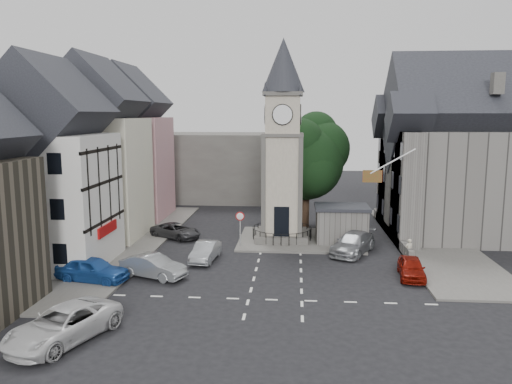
# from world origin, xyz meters

# --- Properties ---
(ground) EXTENTS (120.00, 120.00, 0.00)m
(ground) POSITION_xyz_m (0.00, 0.00, 0.00)
(ground) COLOR black
(ground) RESTS_ON ground
(pavement_west) EXTENTS (6.00, 30.00, 0.14)m
(pavement_west) POSITION_xyz_m (-12.50, 6.00, 0.07)
(pavement_west) COLOR #595651
(pavement_west) RESTS_ON ground
(pavement_east) EXTENTS (6.00, 26.00, 0.14)m
(pavement_east) POSITION_xyz_m (12.00, 8.00, 0.07)
(pavement_east) COLOR #595651
(pavement_east) RESTS_ON ground
(central_island) EXTENTS (10.00, 8.00, 0.16)m
(central_island) POSITION_xyz_m (1.50, 8.00, 0.08)
(central_island) COLOR #595651
(central_island) RESTS_ON ground
(road_markings) EXTENTS (20.00, 8.00, 0.01)m
(road_markings) POSITION_xyz_m (0.00, -5.50, 0.01)
(road_markings) COLOR silver
(road_markings) RESTS_ON ground
(clock_tower) EXTENTS (4.86, 4.86, 16.25)m
(clock_tower) POSITION_xyz_m (0.00, 7.99, 8.12)
(clock_tower) COLOR #4C4944
(clock_tower) RESTS_ON ground
(stone_shelter) EXTENTS (4.30, 3.30, 3.08)m
(stone_shelter) POSITION_xyz_m (4.80, 7.50, 1.55)
(stone_shelter) COLOR #5C5955
(stone_shelter) RESTS_ON ground
(town_tree) EXTENTS (7.20, 7.20, 10.80)m
(town_tree) POSITION_xyz_m (2.00, 13.00, 6.97)
(town_tree) COLOR black
(town_tree) RESTS_ON ground
(warning_sign_post) EXTENTS (0.70, 0.19, 2.85)m
(warning_sign_post) POSITION_xyz_m (-3.20, 5.43, 2.03)
(warning_sign_post) COLOR black
(warning_sign_post) RESTS_ON ground
(terrace_pink) EXTENTS (8.10, 7.60, 12.80)m
(terrace_pink) POSITION_xyz_m (-15.50, 16.00, 6.58)
(terrace_pink) COLOR #C5878D
(terrace_pink) RESTS_ON ground
(terrace_cream) EXTENTS (8.10, 7.60, 12.80)m
(terrace_cream) POSITION_xyz_m (-15.50, 8.00, 6.58)
(terrace_cream) COLOR #EBE4C4
(terrace_cream) RESTS_ON ground
(terrace_tudor) EXTENTS (8.10, 7.60, 12.00)m
(terrace_tudor) POSITION_xyz_m (-15.50, 0.00, 6.19)
(terrace_tudor) COLOR silver
(terrace_tudor) RESTS_ON ground
(backdrop_west) EXTENTS (20.00, 10.00, 8.00)m
(backdrop_west) POSITION_xyz_m (-12.00, 28.00, 4.00)
(backdrop_west) COLOR #4C4944
(backdrop_west) RESTS_ON ground
(east_building) EXTENTS (14.40, 11.40, 12.60)m
(east_building) POSITION_xyz_m (15.59, 11.00, 6.26)
(east_building) COLOR #5C5955
(east_building) RESTS_ON ground
(east_boundary_wall) EXTENTS (0.40, 16.00, 0.90)m
(east_boundary_wall) POSITION_xyz_m (9.20, 10.00, 0.45)
(east_boundary_wall) COLOR #5C5955
(east_boundary_wall) RESTS_ON ground
(flagpole) EXTENTS (3.68, 0.10, 2.74)m
(flagpole) POSITION_xyz_m (8.00, 4.00, 7.00)
(flagpole) COLOR white
(flagpole) RESTS_ON ground
(car_west_blue) EXTENTS (4.89, 2.72, 1.57)m
(car_west_blue) POSITION_xyz_m (-11.50, -3.26, 0.79)
(car_west_blue) COLOR #1D4DA0
(car_west_blue) RESTS_ON ground
(car_west_silver) EXTENTS (4.68, 3.03, 1.46)m
(car_west_silver) POSITION_xyz_m (-7.95, -2.18, 0.73)
(car_west_silver) COLOR #909497
(car_west_silver) RESTS_ON ground
(car_west_grey) EXTENTS (4.93, 3.95, 1.25)m
(car_west_grey) POSITION_xyz_m (-8.94, 8.00, 0.62)
(car_west_grey) COLOR #323235
(car_west_grey) RESTS_ON ground
(car_island_silver) EXTENTS (1.81, 4.18, 1.34)m
(car_island_silver) POSITION_xyz_m (-5.27, 1.77, 0.67)
(car_island_silver) COLOR #A0A4A9
(car_island_silver) RESTS_ON ground
(car_island_east) EXTENTS (4.29, 5.74, 1.55)m
(car_island_east) POSITION_xyz_m (5.43, 4.50, 0.77)
(car_island_east) COLOR gray
(car_island_east) RESTS_ON ground
(car_east_red) EXTENTS (1.98, 4.02, 1.32)m
(car_east_red) POSITION_xyz_m (8.50, -0.95, 0.66)
(car_east_red) COLOR maroon
(car_east_red) RESTS_ON ground
(van_sw_white) EXTENTS (4.58, 6.27, 1.58)m
(van_sw_white) POSITION_xyz_m (-9.50, -11.38, 0.79)
(van_sw_white) COLOR silver
(van_sw_white) RESTS_ON ground
(pedestrian) EXTENTS (0.65, 0.52, 1.56)m
(pedestrian) POSITION_xyz_m (9.19, 2.98, 0.78)
(pedestrian) COLOR beige
(pedestrian) RESTS_ON ground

